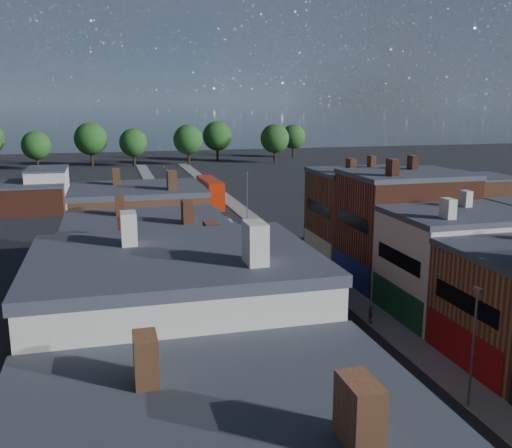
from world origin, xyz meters
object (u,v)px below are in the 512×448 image
bus_0 (284,308)px  ped_3 (371,314)px  bus_1 (309,277)px  car_1 (339,333)px  car_2 (219,232)px  ped_1 (259,388)px  bus_2 (210,193)px  car_3 (228,223)px

bus_0 → ped_3: bearing=7.3°
bus_1 → car_1: 9.34m
bus_1 → car_1: bus_1 is taller
bus_1 → car_2: size_ratio=2.58×
ped_1 → ped_3: (13.00, 10.26, 0.05)m
bus_2 → car_3: 17.12m
car_1 → ped_1: 11.76m
bus_2 → car_1: (-0.30, -61.58, -2.28)m
bus_0 → bus_1: bus_1 is taller
bus_2 → car_2: 22.82m
car_3 → ped_1: (-8.90, -52.29, 0.20)m
bus_2 → ped_3: bus_2 is taller
bus_0 → bus_1: bearing=61.0°
bus_1 → bus_2: bearing=90.9°
bus_2 → car_2: bus_2 is taller
ped_3 → ped_1: bearing=143.2°
bus_1 → ped_1: bearing=-119.1°
bus_1 → car_1: size_ratio=2.94×
bus_2 → car_2: bearing=-98.1°
bus_2 → ped_1: bearing=-98.8°
bus_0 → bus_2: size_ratio=0.83×
bus_1 → car_2: bearing=96.4°
car_1 → car_2: 39.12m
bus_0 → car_1: 4.98m
bus_1 → car_3: 35.58m
car_1 → car_2: size_ratio=0.87×
bus_2 → ped_1: bus_2 is taller
car_2 → ped_3: 37.03m
car_3 → car_2: bearing=-120.9°
car_2 → ped_3: size_ratio=2.74×
bus_2 → ped_3: (3.80, -59.00, -1.98)m
bus_1 → ped_3: size_ratio=7.06×
bus_0 → car_2: size_ratio=2.35×
car_2 → car_3: size_ratio=0.94×
car_2 → car_3: bearing=70.2°
car_2 → car_3: 6.06m
car_3 → ped_3: ped_3 is taller
bus_2 → car_3: bus_2 is taller
bus_2 → car_1: 61.63m
ped_3 → bus_0: bearing=106.6°
bus_0 → ped_3: bus_0 is taller
bus_1 → car_1: bearing=-93.4°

